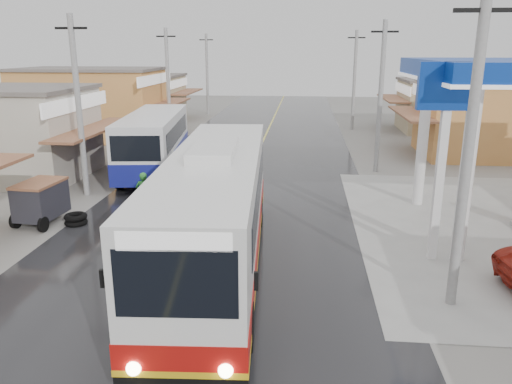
% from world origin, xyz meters
% --- Properties ---
extents(ground, '(120.00, 120.00, 0.00)m').
position_xyz_m(ground, '(0.00, 0.00, 0.00)').
color(ground, slate).
rests_on(ground, ground).
extents(road, '(12.00, 90.00, 0.02)m').
position_xyz_m(road, '(0.00, 15.00, 0.01)').
color(road, black).
rests_on(road, ground).
extents(centre_line, '(0.15, 90.00, 0.01)m').
position_xyz_m(centre_line, '(0.00, 15.00, 0.02)').
color(centre_line, '#D8CC4C').
rests_on(centre_line, road).
extents(shopfronts_left, '(11.00, 44.00, 5.20)m').
position_xyz_m(shopfronts_left, '(-13.00, 18.00, 0.00)').
color(shopfronts_left, tan).
rests_on(shopfronts_left, ground).
extents(utility_poles_left, '(1.60, 50.00, 8.00)m').
position_xyz_m(utility_poles_left, '(-7.00, 16.00, 0.00)').
color(utility_poles_left, gray).
rests_on(utility_poles_left, ground).
extents(utility_poles_right, '(1.60, 36.00, 8.00)m').
position_xyz_m(utility_poles_right, '(7.00, 15.00, 0.00)').
color(utility_poles_right, gray).
rests_on(utility_poles_right, ground).
extents(coach_bus, '(3.48, 12.56, 3.88)m').
position_xyz_m(coach_bus, '(0.41, 1.66, 1.87)').
color(coach_bus, silver).
rests_on(coach_bus, road).
extents(second_bus, '(3.72, 9.83, 3.18)m').
position_xyz_m(second_bus, '(-5.10, 13.67, 1.71)').
color(second_bus, silver).
rests_on(second_bus, road).
extents(cyclist, '(0.82, 1.98, 2.08)m').
position_xyz_m(cyclist, '(-3.02, 5.49, 0.68)').
color(cyclist, black).
rests_on(cyclist, ground).
extents(tricycle_near, '(1.61, 2.29, 1.67)m').
position_xyz_m(tricycle_near, '(-7.07, 5.06, 0.95)').
color(tricycle_near, '#26262D').
rests_on(tricycle_near, ground).
extents(tyre_stack, '(0.87, 0.87, 0.44)m').
position_xyz_m(tyre_stack, '(-5.70, 5.02, 0.22)').
color(tyre_stack, black).
rests_on(tyre_stack, ground).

